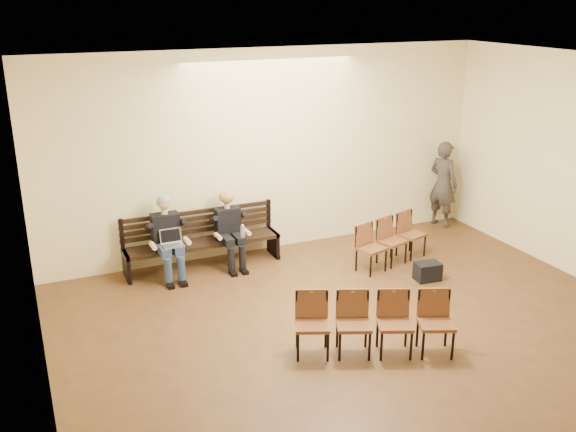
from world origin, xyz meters
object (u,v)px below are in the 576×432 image
object	(u,v)px
passerby	(444,178)
chair_row_back	(374,325)
water_bottle	(243,238)
bag	(428,271)
seated_woman	(230,232)
bench	(203,254)
laptop	(173,247)
chair_row_front	(392,242)
seated_man	(167,238)

from	to	relation	value
passerby	chair_row_back	bearing A→B (deg)	116.59
water_bottle	bag	size ratio (longest dim) A/B	0.58
seated_woman	bag	distance (m)	3.27
bag	passerby	bearing A→B (deg)	49.37
bench	seated_woman	world-z (taller)	seated_woman
water_bottle	chair_row_back	bearing A→B (deg)	-78.89
water_bottle	chair_row_back	size ratio (longest dim) A/B	0.11
water_bottle	chair_row_back	world-z (taller)	chair_row_back
laptop	chair_row_front	bearing A→B (deg)	-20.95
chair_row_front	chair_row_back	world-z (taller)	chair_row_back
bench	bag	size ratio (longest dim) A/B	6.63
bench	seated_man	distance (m)	0.75
chair_row_back	laptop	bearing A→B (deg)	141.28
bench	chair_row_back	distance (m)	3.71
bench	seated_man	bearing A→B (deg)	-168.75
seated_man	seated_woman	xyz separation A→B (m)	(1.04, 0.00, -0.07)
seated_woman	chair_row_back	bearing A→B (deg)	-77.77
seated_man	laptop	xyz separation A→B (m)	(0.03, -0.22, -0.07)
bench	passerby	distance (m)	4.92
bench	seated_woman	size ratio (longest dim) A/B	2.24
chair_row_front	chair_row_back	distance (m)	2.96
laptop	chair_row_front	xyz separation A→B (m)	(3.51, -0.81, -0.18)
seated_woman	chair_row_front	distance (m)	2.71
laptop	passerby	world-z (taller)	passerby
bag	chair_row_front	distance (m)	0.85
seated_woman	bench	bearing A→B (deg)	164.57
bench	chair_row_front	distance (m)	3.16
seated_man	seated_woman	bearing A→B (deg)	0.00
bench	seated_woman	distance (m)	0.57
laptop	bag	xyz separation A→B (m)	(3.68, -1.61, -0.43)
laptop	passerby	xyz separation A→B (m)	(5.43, 0.44, 0.39)
laptop	seated_woman	bearing A→B (deg)	4.39
seated_man	passerby	distance (m)	5.48
seated_man	laptop	bearing A→B (deg)	-81.46
seated_woman	laptop	world-z (taller)	seated_woman
water_bottle	chair_row_front	world-z (taller)	chair_row_front
chair_row_front	chair_row_back	xyz separation A→B (m)	(-1.77, -2.37, 0.01)
passerby	chair_row_front	size ratio (longest dim) A/B	1.37
laptop	chair_row_front	distance (m)	3.61
bench	chair_row_front	xyz separation A→B (m)	(2.94, -1.15, 0.17)
chair_row_front	laptop	bearing A→B (deg)	150.83
bench	chair_row_back	xyz separation A→B (m)	(1.17, -3.52, 0.18)
seated_man	passerby	size ratio (longest dim) A/B	0.67
bench	laptop	xyz separation A→B (m)	(-0.57, -0.34, 0.35)
seated_woman	chair_row_front	bearing A→B (deg)	-22.28
seated_man	bench	bearing A→B (deg)	11.25
bag	passerby	size ratio (longest dim) A/B	0.20
bench	chair_row_front	world-z (taller)	chair_row_front
bench	water_bottle	world-z (taller)	water_bottle
bench	passerby	world-z (taller)	passerby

